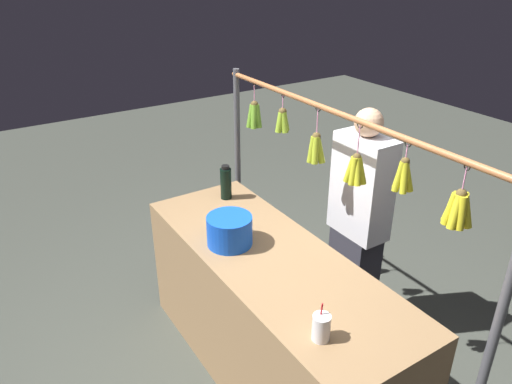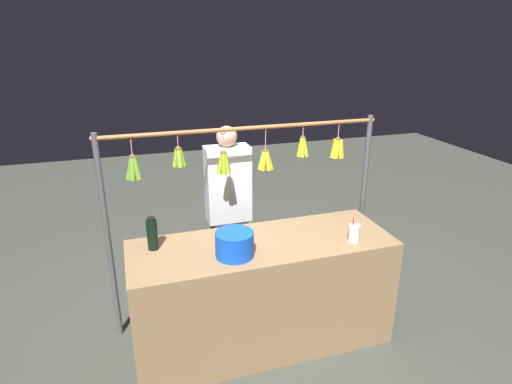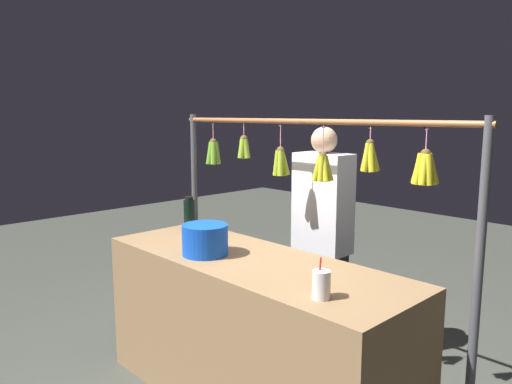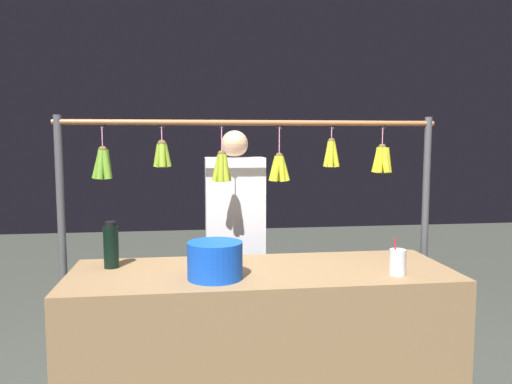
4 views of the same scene
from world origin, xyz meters
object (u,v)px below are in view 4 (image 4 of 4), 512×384
object	(u,v)px
drink_cup	(398,262)
vendor_person	(235,254)
water_bottle	(111,246)
blue_bucket	(215,260)

from	to	relation	value
drink_cup	vendor_person	distance (m)	1.18
drink_cup	water_bottle	bearing A→B (deg)	-12.87
water_bottle	blue_bucket	xyz separation A→B (m)	(-0.53, 0.27, -0.03)
water_bottle	blue_bucket	size ratio (longest dim) A/B	0.92
blue_bucket	drink_cup	bearing A→B (deg)	176.68
vendor_person	blue_bucket	bearing A→B (deg)	78.69
blue_bucket	drink_cup	distance (m)	0.90
water_bottle	drink_cup	distance (m)	1.47
vendor_person	water_bottle	bearing A→B (deg)	40.06
water_bottle	vendor_person	world-z (taller)	vendor_person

